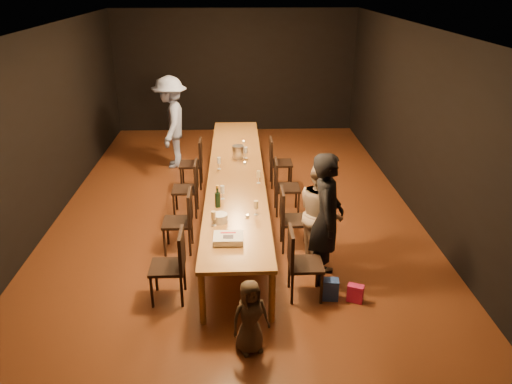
{
  "coord_description": "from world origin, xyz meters",
  "views": [
    {
      "loc": [
        0.03,
        -7.64,
        3.73
      ],
      "look_at": [
        0.27,
        -1.4,
        1.0
      ],
      "focal_mm": 35.0,
      "sensor_mm": 36.0,
      "label": 1
    }
  ],
  "objects_px": {
    "chair_right_3": "(281,162)",
    "ice_bucket": "(238,152)",
    "chair_left_1": "(177,222)",
    "chair_left_0": "(167,266)",
    "chair_left_3": "(191,164)",
    "chair_right_1": "(295,219)",
    "woman_birthday": "(327,219)",
    "chair_right_0": "(306,263)",
    "child": "(250,317)",
    "woman_tan": "(321,213)",
    "birthday_cake": "(228,239)",
    "chair_left_2": "(185,189)",
    "plate_stack": "(220,218)",
    "champagne_bottle": "(218,196)",
    "man_blue": "(171,122)",
    "chair_right_2": "(287,187)",
    "table": "(236,175)"
  },
  "relations": [
    {
      "from": "chair_right_3",
      "to": "ice_bucket",
      "type": "xyz_separation_m",
      "value": [
        -0.81,
        -0.53,
        0.4
      ]
    },
    {
      "from": "chair_left_1",
      "to": "chair_left_0",
      "type": "bearing_deg",
      "value": -180.0
    },
    {
      "from": "chair_left_1",
      "to": "chair_left_3",
      "type": "relative_size",
      "value": 1.0
    },
    {
      "from": "chair_right_1",
      "to": "woman_birthday",
      "type": "distance_m",
      "value": 0.96
    },
    {
      "from": "chair_right_1",
      "to": "chair_left_3",
      "type": "bearing_deg",
      "value": -144.69
    },
    {
      "from": "chair_right_0",
      "to": "child",
      "type": "bearing_deg",
      "value": -36.28
    },
    {
      "from": "woman_tan",
      "to": "birthday_cake",
      "type": "relative_size",
      "value": 4.09
    },
    {
      "from": "chair_right_1",
      "to": "chair_left_2",
      "type": "height_order",
      "value": "same"
    },
    {
      "from": "plate_stack",
      "to": "champagne_bottle",
      "type": "bearing_deg",
      "value": 95.15
    },
    {
      "from": "man_blue",
      "to": "champagne_bottle",
      "type": "bearing_deg",
      "value": 15.08
    },
    {
      "from": "chair_right_1",
      "to": "chair_right_2",
      "type": "xyz_separation_m",
      "value": [
        0.0,
        1.2,
        0.0
      ]
    },
    {
      "from": "chair_right_1",
      "to": "chair_left_0",
      "type": "height_order",
      "value": "same"
    },
    {
      "from": "birthday_cake",
      "to": "champagne_bottle",
      "type": "xyz_separation_m",
      "value": [
        -0.16,
        1.0,
        0.12
      ]
    },
    {
      "from": "child",
      "to": "plate_stack",
      "type": "xyz_separation_m",
      "value": [
        -0.35,
        1.58,
        0.38
      ]
    },
    {
      "from": "chair_right_3",
      "to": "plate_stack",
      "type": "height_order",
      "value": "chair_right_3"
    },
    {
      "from": "chair_left_0",
      "to": "birthday_cake",
      "type": "height_order",
      "value": "chair_left_0"
    },
    {
      "from": "chair_right_1",
      "to": "chair_left_2",
      "type": "xyz_separation_m",
      "value": [
        -1.7,
        1.2,
        0.0
      ]
    },
    {
      "from": "child",
      "to": "ice_bucket",
      "type": "bearing_deg",
      "value": 70.14
    },
    {
      "from": "chair_right_0",
      "to": "chair_right_2",
      "type": "bearing_deg",
      "value": 180.0
    },
    {
      "from": "birthday_cake",
      "to": "champagne_bottle",
      "type": "distance_m",
      "value": 1.01
    },
    {
      "from": "chair_right_2",
      "to": "ice_bucket",
      "type": "xyz_separation_m",
      "value": [
        -0.81,
        0.67,
        0.4
      ]
    },
    {
      "from": "chair_right_1",
      "to": "child",
      "type": "bearing_deg",
      "value": -18.17
    },
    {
      "from": "chair_left_3",
      "to": "plate_stack",
      "type": "xyz_separation_m",
      "value": [
        0.64,
        -2.99,
        0.34
      ]
    },
    {
      "from": "plate_stack",
      "to": "birthday_cake",
      "type": "bearing_deg",
      "value": -77.72
    },
    {
      "from": "chair_right_0",
      "to": "chair_left_1",
      "type": "bearing_deg",
      "value": -125.22
    },
    {
      "from": "chair_left_2",
      "to": "chair_right_2",
      "type": "bearing_deg",
      "value": -90.0
    },
    {
      "from": "chair_left_2",
      "to": "birthday_cake",
      "type": "distance_m",
      "value": 2.46
    },
    {
      "from": "chair_right_1",
      "to": "man_blue",
      "type": "relative_size",
      "value": 0.49
    },
    {
      "from": "chair_left_3",
      "to": "child",
      "type": "bearing_deg",
      "value": -167.81
    },
    {
      "from": "chair_right_0",
      "to": "plate_stack",
      "type": "bearing_deg",
      "value": -119.7
    },
    {
      "from": "chair_left_3",
      "to": "plate_stack",
      "type": "relative_size",
      "value": 4.58
    },
    {
      "from": "chair_left_3",
      "to": "table",
      "type": "bearing_deg",
      "value": -144.69
    },
    {
      "from": "chair_left_1",
      "to": "child",
      "type": "distance_m",
      "value": 2.38
    },
    {
      "from": "chair_left_0",
      "to": "birthday_cake",
      "type": "distance_m",
      "value": 0.82
    },
    {
      "from": "chair_left_2",
      "to": "plate_stack",
      "type": "relative_size",
      "value": 4.58
    },
    {
      "from": "chair_left_2",
      "to": "ice_bucket",
      "type": "distance_m",
      "value": 1.18
    },
    {
      "from": "chair_right_2",
      "to": "birthday_cake",
      "type": "height_order",
      "value": "chair_right_2"
    },
    {
      "from": "chair_right_3",
      "to": "woman_tan",
      "type": "height_order",
      "value": "woman_tan"
    },
    {
      "from": "child",
      "to": "chair_left_2",
      "type": "bearing_deg",
      "value": 85.1
    },
    {
      "from": "chair_right_0",
      "to": "man_blue",
      "type": "relative_size",
      "value": 0.49
    },
    {
      "from": "chair_right_2",
      "to": "chair_left_0",
      "type": "distance_m",
      "value": 2.94
    },
    {
      "from": "woman_birthday",
      "to": "ice_bucket",
      "type": "height_order",
      "value": "woman_birthday"
    },
    {
      "from": "chair_left_1",
      "to": "woman_birthday",
      "type": "height_order",
      "value": "woman_birthday"
    },
    {
      "from": "table",
      "to": "chair_left_1",
      "type": "relative_size",
      "value": 6.45
    },
    {
      "from": "chair_right_1",
      "to": "plate_stack",
      "type": "distance_m",
      "value": 1.26
    },
    {
      "from": "chair_left_0",
      "to": "woman_tan",
      "type": "relative_size",
      "value": 0.62
    },
    {
      "from": "chair_left_0",
      "to": "chair_right_0",
      "type": "bearing_deg",
      "value": -90.0
    },
    {
      "from": "child",
      "to": "chair_left_1",
      "type": "bearing_deg",
      "value": 93.23
    },
    {
      "from": "chair_right_0",
      "to": "chair_left_3",
      "type": "distance_m",
      "value": 3.98
    },
    {
      "from": "chair_left_2",
      "to": "birthday_cake",
      "type": "height_order",
      "value": "chair_left_2"
    }
  ]
}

